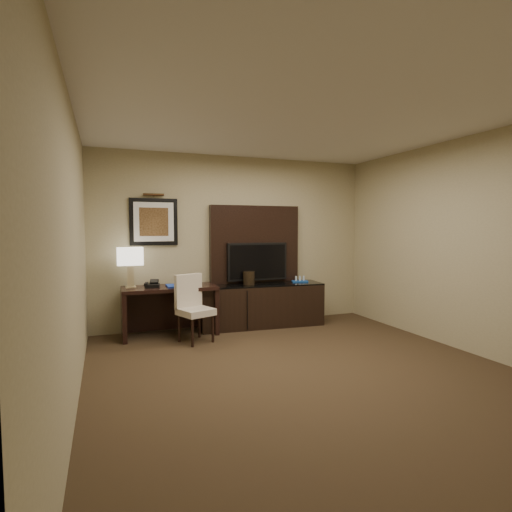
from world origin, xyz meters
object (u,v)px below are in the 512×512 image
credenza (261,305)px  desk_phone (152,284)px  tv (257,262)px  desk_chair (196,311)px  ice_bucket (249,278)px  minibar_tray (300,279)px  table_lamp (130,268)px  desk (170,311)px

credenza → desk_phone: (-1.69, -0.07, 0.43)m
tv → credenza: bearing=-84.8°
desk_chair → ice_bucket: ice_bucket is taller
credenza → desk_phone: bearing=-173.4°
minibar_tray → table_lamp: bearing=179.3°
desk → minibar_tray: bearing=1.8°
desk_chair → desk_phone: desk_chair is taller
tv → table_lamp: tv is taller
desk_phone → ice_bucket: ice_bucket is taller
credenza → desk_chair: (-1.17, -0.53, 0.09)m
desk_chair → minibar_tray: size_ratio=3.34×
table_lamp → minibar_tray: bearing=-0.7°
desk → desk_phone: size_ratio=6.75×
credenza → ice_bucket: size_ratio=9.47×
credenza → ice_bucket: 0.48m
tv → table_lamp: 1.97m
desk_phone → minibar_tray: size_ratio=0.77×
credenza → desk_phone: size_ratio=9.88×
desk_phone → minibar_tray: desk_phone is taller
minibar_tray → credenza: bearing=179.3°
desk_chair → table_lamp: 1.13m
tv → desk_phone: tv is taller
credenza → minibar_tray: 0.78m
desk_chair → ice_bucket: bearing=8.3°
credenza → desk_phone: 1.74m
credenza → ice_bucket: (-0.20, 0.02, 0.44)m
tv → desk_phone: bearing=-172.7°
tv → minibar_tray: (0.70, -0.15, -0.30)m
desk_phone → minibar_tray: bearing=13.8°
tv → table_lamp: size_ratio=1.83×
desk → minibar_tray: 2.16m
desk_chair → desk_phone: bearing=117.5°
desk_phone → tv: bearing=19.5°
desk_chair → table_lamp: size_ratio=1.57×
tv → desk_chair: (-1.15, -0.67, -0.59)m
credenza → tv: (-0.01, 0.14, 0.68)m
desk_phone → ice_bucket: size_ratio=0.96×
ice_bucket → tv: bearing=32.5°
desk_chair → minibar_tray: bearing=-5.6°
credenza → tv: 0.70m
desk_phone → credenza: bearing=14.7°
tv → table_lamp: (-1.96, -0.12, -0.03)m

